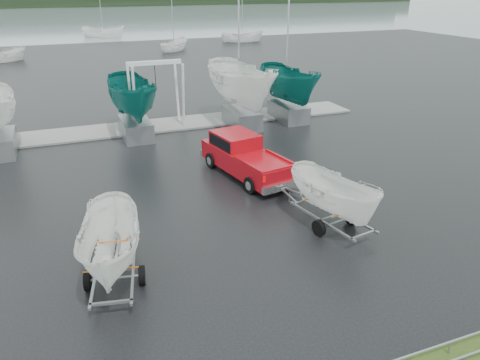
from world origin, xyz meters
The scene contains 15 objects.
ground_plane centered at (0.00, 0.00, 0.00)m, with size 120.00×120.00×0.00m, color black.
lake centered at (0.00, 100.00, -0.01)m, with size 300.00×300.00×0.00m, color gray.
dock centered at (0.00, 13.00, 0.05)m, with size 30.00×3.00×0.12m, color gray.
pickup_truck centered at (3.61, 3.61, 0.97)m, with size 2.87×5.86×1.87m.
trailer_hitched centered at (4.72, -2.58, 2.66)m, with size 1.93×3.75×4.90m.
trailer_parked centered at (-3.32, -3.17, 2.80)m, with size 2.08×3.76×5.17m.
boat_hoist centered at (1.56, 13.00, 2.67)m, with size 3.30×2.18×4.12m.
keelboat_1 centered at (-0.17, 11.20, 3.99)m, with size 2.51×3.20×7.77m.
keelboat_2 centered at (6.48, 11.00, 4.74)m, with size 2.98×3.20×11.17m.
keelboat_3 centered at (9.94, 11.30, 3.93)m, with size 2.48×3.20×10.65m.
mast_rack_2 centered at (4.00, -9.50, 0.35)m, with size 7.00×0.56×0.06m.
moored_boat_1 centered at (-9.75, 45.08, 0.01)m, with size 3.06×3.03×11.07m.
moored_boat_2 centered at (11.15, 47.08, 0.01)m, with size 3.24×3.25×11.01m.
moored_boat_3 centered at (23.22, 52.90, 0.01)m, with size 2.86×2.81×11.25m.
moored_boat_5 centered at (4.25, 67.01, 0.00)m, with size 4.18×4.16×11.91m.
Camera 1 is at (-4.17, -15.77, 8.58)m, focal length 35.00 mm.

